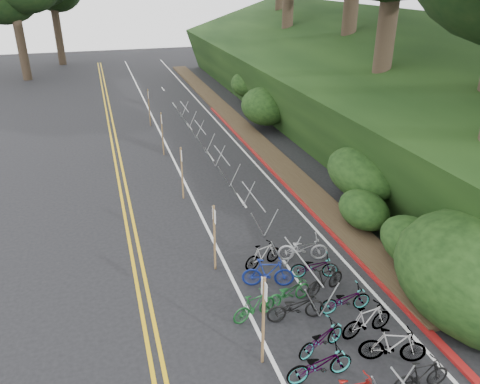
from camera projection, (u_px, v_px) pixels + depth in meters
The scene contains 9 objects.
ground at pixel (241, 379), 12.03m from camera, with size 120.00×120.00×0.00m, color black.
road_markings at pixel (188, 206), 20.94m from camera, with size 7.47×80.00×0.01m.
red_curb at pixel (278, 176), 23.92m from camera, with size 0.25×28.00×0.10m, color maroon.
embankment at pixel (343, 89), 30.87m from camera, with size 14.30×48.14×9.11m.
bike_racks_rest at pixel (222, 161), 23.72m from camera, with size 1.14×23.00×1.17m.
signpost_near at pixel (263, 316), 11.91m from camera, with size 0.08×0.40×2.73m.
signposts_rest at pixel (171, 148), 23.71m from camera, with size 0.08×18.40×2.50m.
bike_front at pixel (254, 306), 13.96m from camera, with size 1.50×0.43×0.90m, color #144C1E.
bike_valet at pixel (332, 318), 13.41m from camera, with size 3.07×9.63×1.07m.
Camera 1 is at (-2.61, -8.47, 9.46)m, focal length 35.00 mm.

